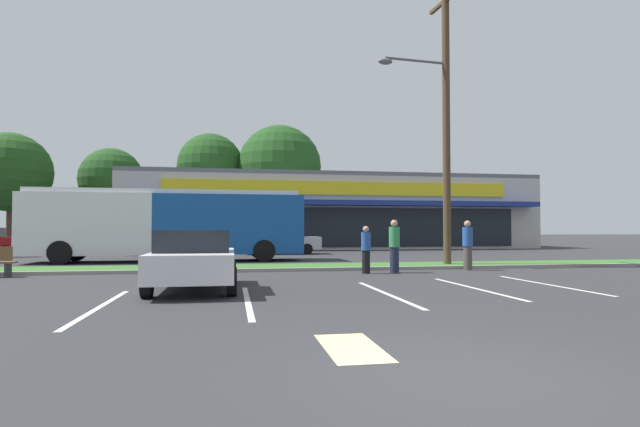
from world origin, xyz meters
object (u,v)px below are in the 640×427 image
city_bus (169,223)px  pedestrian_mid (366,250)px  pedestrian_near_bench (468,245)px  car_0 (170,242)px  car_4 (282,241)px  utility_pole (443,116)px  pedestrian_by_pole (394,246)px  car_3 (194,259)px

city_bus → pedestrian_mid: (7.29, -7.57, -0.97)m
city_bus → pedestrian_near_bench: size_ratio=6.85×
pedestrian_near_bench → pedestrian_mid: size_ratio=1.13×
car_0 → car_4: 6.51m
utility_pole → pedestrian_by_pole: bearing=-142.0°
car_0 → car_3: bearing=98.6°
city_bus → car_3: 11.52m
city_bus → pedestrian_near_bench: 13.25m
utility_pole → car_0: bearing=135.6°
pedestrian_mid → pedestrian_near_bench: bearing=45.7°
pedestrian_by_pole → pedestrian_mid: pedestrian_by_pole is taller
city_bus → car_4: 8.28m
utility_pole → pedestrian_near_bench: (0.19, -1.60, -5.07)m
pedestrian_by_pole → pedestrian_mid: bearing=137.7°
car_3 → pedestrian_mid: bearing=-55.0°
car_0 → car_3: size_ratio=1.04×
car_0 → pedestrian_mid: size_ratio=2.71×
utility_pole → pedestrian_mid: 6.81m
car_4 → car_3: bearing=77.3°
car_0 → pedestrian_near_bench: size_ratio=2.40×
city_bus → car_4: (5.81, 5.81, -1.01)m
utility_pole → pedestrian_near_bench: size_ratio=6.26×
city_bus → utility_pole: bearing=152.9°
pedestrian_by_pole → pedestrian_mid: (-1.03, -0.12, -0.11)m
pedestrian_near_bench → pedestrian_by_pole: (-2.96, -0.56, 0.00)m
city_bus → pedestrian_by_pole: size_ratio=6.82×
pedestrian_by_pole → pedestrian_mid: size_ratio=1.13×
utility_pole → car_3: utility_pole is taller
pedestrian_mid → car_3: bearing=-109.0°
car_3 → pedestrian_mid: (5.33, 3.73, 0.05)m
car_0 → pedestrian_by_pole: size_ratio=2.39×
pedestrian_near_bench → car_3: bearing=-42.6°
car_4 → pedestrian_by_pole: size_ratio=2.51×
city_bus → car_3: size_ratio=2.95×
utility_pole → pedestrian_mid: (-3.81, -2.28, -5.17)m
utility_pole → pedestrian_mid: utility_pole is taller
pedestrian_mid → utility_pole: bearing=66.9°
car_0 → car_3: (2.65, -17.56, 0.02)m
pedestrian_by_pole → utility_pole: bearing=-10.8°
car_4 → pedestrian_near_bench: bearing=113.3°
car_4 → car_0: bearing=-3.9°
city_bus → pedestrian_mid: bearing=132.3°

